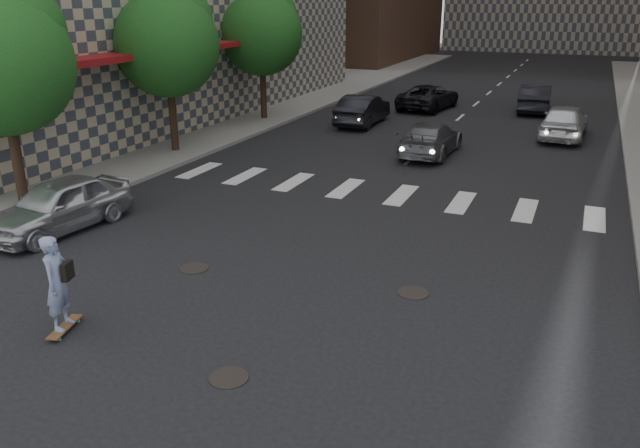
# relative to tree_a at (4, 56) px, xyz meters

# --- Properties ---
(ground) EXTENTS (160.00, 160.00, 0.00)m
(ground) POSITION_rel_tree_a_xyz_m (9.45, -3.14, -4.65)
(ground) COLOR black
(ground) RESTS_ON ground
(sidewalk_left) EXTENTS (13.00, 80.00, 0.15)m
(sidewalk_left) POSITION_rel_tree_a_xyz_m (-5.05, 16.86, -4.57)
(sidewalk_left) COLOR gray
(sidewalk_left) RESTS_ON ground
(tree_a) EXTENTS (4.20, 4.20, 6.60)m
(tree_a) POSITION_rel_tree_a_xyz_m (0.00, 0.00, 0.00)
(tree_a) COLOR #382619
(tree_a) RESTS_ON sidewalk_left
(tree_b) EXTENTS (4.20, 4.20, 6.60)m
(tree_b) POSITION_rel_tree_a_xyz_m (0.00, 8.00, 0.00)
(tree_b) COLOR #382619
(tree_b) RESTS_ON sidewalk_left
(tree_c) EXTENTS (4.20, 4.20, 6.60)m
(tree_c) POSITION_rel_tree_a_xyz_m (0.00, 16.00, 0.00)
(tree_c) COLOR #382619
(tree_c) RESTS_ON sidewalk_left
(manhole_a) EXTENTS (0.70, 0.70, 0.02)m
(manhole_a) POSITION_rel_tree_a_xyz_m (10.65, -5.64, -4.64)
(manhole_a) COLOR black
(manhole_a) RESTS_ON ground
(manhole_b) EXTENTS (0.70, 0.70, 0.02)m
(manhole_b) POSITION_rel_tree_a_xyz_m (7.45, -1.94, -4.64)
(manhole_b) COLOR black
(manhole_b) RESTS_ON ground
(manhole_c) EXTENTS (0.70, 0.70, 0.02)m
(manhole_c) POSITION_rel_tree_a_xyz_m (12.75, -1.14, -4.64)
(manhole_c) COLOR black
(manhole_c) RESTS_ON ground
(skateboarder) EXTENTS (0.63, 1.05, 2.03)m
(skateboarder) POSITION_rel_tree_a_xyz_m (6.81, -5.51, -3.58)
(skateboarder) COLOR brown
(skateboarder) RESTS_ON ground
(silver_sedan) EXTENTS (2.22, 4.55, 1.50)m
(silver_sedan) POSITION_rel_tree_a_xyz_m (2.45, -1.14, -3.90)
(silver_sedan) COLOR silver
(silver_sedan) RESTS_ON ground
(traffic_car_a) EXTENTS (1.72, 4.69, 1.53)m
(traffic_car_a) POSITION_rel_tree_a_xyz_m (5.18, 16.86, -3.88)
(traffic_car_a) COLOR black
(traffic_car_a) RESTS_ON ground
(traffic_car_b) EXTENTS (2.01, 4.73, 1.36)m
(traffic_car_b) POSITION_rel_tree_a_xyz_m (9.95, 11.85, -3.97)
(traffic_car_b) COLOR slate
(traffic_car_b) RESTS_ON ground
(traffic_car_c) EXTENTS (3.02, 5.37, 1.42)m
(traffic_car_c) POSITION_rel_tree_a_xyz_m (7.16, 22.86, -3.94)
(traffic_car_c) COLOR black
(traffic_car_c) RESTS_ON ground
(traffic_car_d) EXTENTS (2.15, 4.88, 1.63)m
(traffic_car_d) POSITION_rel_tree_a_xyz_m (14.91, 17.38, -3.83)
(traffic_car_d) COLOR silver
(traffic_car_d) RESTS_ON ground
(traffic_car_e) EXTENTS (1.86, 4.80, 1.56)m
(traffic_car_e) POSITION_rel_tree_a_xyz_m (12.99, 24.28, -3.87)
(traffic_car_e) COLOR black
(traffic_car_e) RESTS_ON ground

